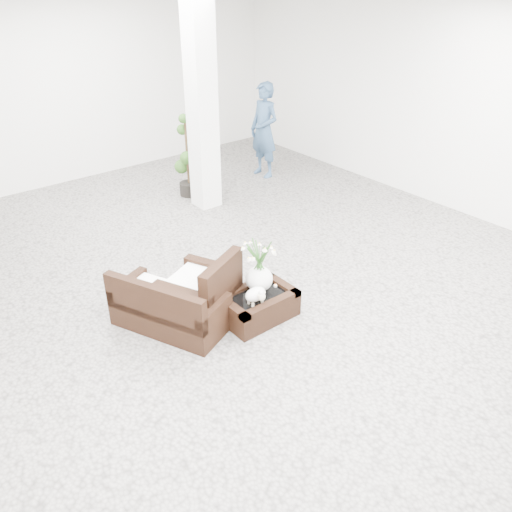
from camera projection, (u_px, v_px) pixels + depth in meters
ground at (251, 293)px, 7.03m from camera, size 11.00×11.00×0.00m
column at (202, 107)px, 8.72m from camera, size 0.40×0.40×3.50m
coffee_table at (258, 306)px, 6.50m from camera, size 0.90×0.60×0.31m
sheep_figurine at (255, 296)px, 6.24m from camera, size 0.28×0.23×0.21m
planter_narcissus at (259, 262)px, 6.35m from camera, size 0.44×0.44×0.80m
tealight at (275, 286)px, 6.60m from camera, size 0.04×0.04×0.03m
armchair at (199, 286)px, 6.38m from camera, size 1.07×1.05×0.87m
loveseat at (169, 301)px, 6.24m from camera, size 1.14×1.50×0.72m
topiary at (187, 156)px, 9.59m from camera, size 0.40×0.40×1.51m
shopper at (264, 130)px, 10.42m from camera, size 0.48×0.70×1.86m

